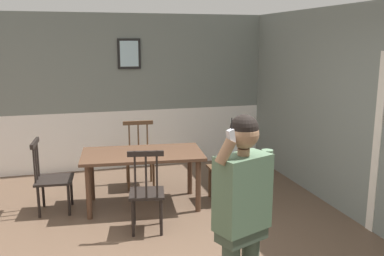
{
  "coord_description": "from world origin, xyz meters",
  "views": [
    {
      "loc": [
        -0.74,
        -3.78,
        2.22
      ],
      "look_at": [
        0.26,
        -0.21,
        1.45
      ],
      "focal_mm": 39.6,
      "sensor_mm": 36.0,
      "label": 1
    }
  ],
  "objects_px": {
    "chair_at_table_head": "(140,155)",
    "chair_opposite_corner": "(228,167)",
    "dining_table": "(143,159)",
    "chair_by_doorway": "(51,178)",
    "chair_near_window": "(147,192)",
    "person_figure": "(243,208)"
  },
  "relations": [
    {
      "from": "chair_opposite_corner",
      "to": "chair_near_window",
      "type": "bearing_deg",
      "value": 119.26
    },
    {
      "from": "dining_table",
      "to": "chair_by_doorway",
      "type": "xyz_separation_m",
      "value": [
        -1.18,
        0.12,
        -0.19
      ]
    },
    {
      "from": "chair_at_table_head",
      "to": "person_figure",
      "type": "xyz_separation_m",
      "value": [
        0.26,
        -3.47,
        0.5
      ]
    },
    {
      "from": "chair_opposite_corner",
      "to": "dining_table",
      "type": "bearing_deg",
      "value": 84.81
    },
    {
      "from": "chair_by_doorway",
      "to": "chair_opposite_corner",
      "type": "height_order",
      "value": "chair_opposite_corner"
    },
    {
      "from": "chair_by_doorway",
      "to": "chair_opposite_corner",
      "type": "xyz_separation_m",
      "value": [
        2.36,
        -0.23,
        0.02
      ]
    },
    {
      "from": "dining_table",
      "to": "chair_at_table_head",
      "type": "height_order",
      "value": "chair_at_table_head"
    },
    {
      "from": "chair_at_table_head",
      "to": "chair_opposite_corner",
      "type": "bearing_deg",
      "value": 143.95
    },
    {
      "from": "chair_at_table_head",
      "to": "person_figure",
      "type": "relative_size",
      "value": 0.58
    },
    {
      "from": "person_figure",
      "to": "dining_table",
      "type": "bearing_deg",
      "value": -104.18
    },
    {
      "from": "chair_near_window",
      "to": "chair_opposite_corner",
      "type": "relative_size",
      "value": 1.04
    },
    {
      "from": "dining_table",
      "to": "chair_at_table_head",
      "type": "distance_m",
      "value": 0.84
    },
    {
      "from": "chair_at_table_head",
      "to": "dining_table",
      "type": "bearing_deg",
      "value": 88.5
    },
    {
      "from": "chair_near_window",
      "to": "chair_at_table_head",
      "type": "distance_m",
      "value": 1.64
    },
    {
      "from": "chair_near_window",
      "to": "chair_opposite_corner",
      "type": "height_order",
      "value": "chair_near_window"
    },
    {
      "from": "dining_table",
      "to": "chair_opposite_corner",
      "type": "xyz_separation_m",
      "value": [
        1.18,
        -0.12,
        -0.17
      ]
    },
    {
      "from": "chair_by_doorway",
      "to": "dining_table",
      "type": "bearing_deg",
      "value": 89.18
    },
    {
      "from": "chair_near_window",
      "to": "person_figure",
      "type": "xyz_separation_m",
      "value": [
        0.43,
        -1.84,
        0.5
      ]
    },
    {
      "from": "chair_near_window",
      "to": "chair_opposite_corner",
      "type": "distance_m",
      "value": 1.44
    },
    {
      "from": "chair_by_doorway",
      "to": "chair_opposite_corner",
      "type": "distance_m",
      "value": 2.37
    },
    {
      "from": "chair_at_table_head",
      "to": "chair_near_window",
      "type": "bearing_deg",
      "value": 88.36
    },
    {
      "from": "person_figure",
      "to": "chair_by_doorway",
      "type": "bearing_deg",
      "value": -82.73
    }
  ]
}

